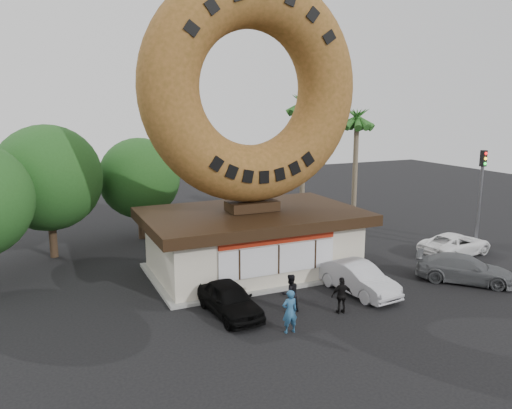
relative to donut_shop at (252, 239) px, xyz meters
The scene contains 16 objects.
ground 6.24m from the donut_shop, 90.00° to the right, with size 90.00×90.00×0.00m, color black.
donut_shop is the anchor object (origin of this frame).
giant_donut 7.74m from the donut_shop, 90.00° to the left, with size 11.41×11.41×2.91m, color #965D2B.
tree_west 12.15m from the donut_shop, 143.55° to the left, with size 6.00×6.00×7.65m.
tree_mid 10.12m from the donut_shop, 113.92° to the left, with size 5.20×5.20×6.63m.
palm_near 12.83m from the donut_shop, 46.90° to the left, with size 2.60×2.60×9.75m.
palm_far 14.00m from the donut_shop, 30.64° to the left, with size 2.60×2.60×8.75m.
street_lamp 10.54m from the donut_shop, 100.50° to the left, with size 2.11×0.20×8.00m.
traffic_signal 14.30m from the donut_shop, ahead, with size 0.30×0.38×6.07m.
person_left 7.46m from the donut_shop, 102.52° to the right, with size 0.64×0.42×1.75m, color #26537A.
person_center 5.61m from the donut_shop, 96.88° to the right, with size 0.82×0.64×1.68m, color black.
person_right 6.71m from the donut_shop, 78.96° to the right, with size 0.93×0.39×1.59m, color black.
car_black 5.74m from the donut_shop, 123.66° to the right, with size 1.63×4.06×1.38m, color black.
car_silver 5.96m from the donut_shop, 56.12° to the right, with size 1.53×4.38×1.44m, color #B4B4BA.
car_grey 10.79m from the donut_shop, 32.85° to the right, with size 1.89×4.66×1.35m, color slate.
car_white 12.33m from the donut_shop, 10.53° to the right, with size 2.17×4.70×1.31m, color white.
Camera 1 is at (-10.21, -17.19, 8.78)m, focal length 35.00 mm.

